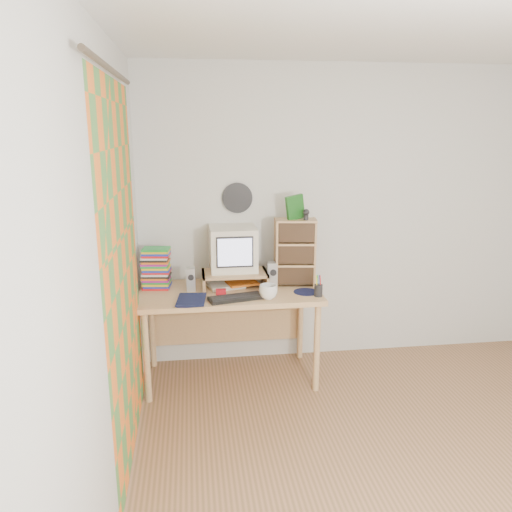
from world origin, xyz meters
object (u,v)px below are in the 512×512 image
object	(u,v)px
crt_monitor	(233,249)
keyboard	(236,298)
desk	(229,304)
mug	(268,292)
cd_rack	(295,252)
dvd_stack	(156,270)
diary	(177,298)

from	to	relation	value
crt_monitor	keyboard	distance (m)	0.47
desk	mug	bearing A→B (deg)	-47.50
keyboard	cd_rack	xyz separation A→B (m)	(0.51, 0.31, 0.26)
crt_monitor	dvd_stack	xyz separation A→B (m)	(-0.61, -0.01, -0.15)
dvd_stack	cd_rack	distance (m)	1.12
crt_monitor	cd_rack	xyz separation A→B (m)	(0.49, -0.06, -0.03)
keyboard	cd_rack	world-z (taller)	cd_rack
dvd_stack	mug	size ratio (longest dim) A/B	2.15
cd_rack	diary	distance (m)	1.02
mug	diary	world-z (taller)	mug
keyboard	dvd_stack	size ratio (longest dim) A/B	1.37
mug	keyboard	bearing A→B (deg)	177.53
dvd_stack	cd_rack	xyz separation A→B (m)	(1.11, -0.05, 0.12)
keyboard	mug	world-z (taller)	mug
desk	cd_rack	world-z (taller)	cd_rack
desk	diary	xyz separation A→B (m)	(-0.40, -0.27, 0.16)
dvd_stack	diary	world-z (taller)	dvd_stack
dvd_stack	diary	xyz separation A→B (m)	(0.17, -0.35, -0.12)
desk	diary	distance (m)	0.51
desk	dvd_stack	xyz separation A→B (m)	(-0.57, 0.07, 0.28)
keyboard	diary	bearing A→B (deg)	165.14
crt_monitor	dvd_stack	bearing A→B (deg)	-179.23
desk	keyboard	bearing A→B (deg)	-84.49
diary	keyboard	bearing A→B (deg)	4.08
cd_rack	mug	distance (m)	0.47
mug	diary	distance (m)	0.67
desk	dvd_stack	bearing A→B (deg)	172.61
keyboard	dvd_stack	distance (m)	0.71
dvd_stack	mug	xyz separation A→B (m)	(0.84, -0.37, -0.09)
desk	crt_monitor	xyz separation A→B (m)	(0.05, 0.09, 0.43)
crt_monitor	cd_rack	bearing A→B (deg)	-7.53
keyboard	dvd_stack	world-z (taller)	dvd_stack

